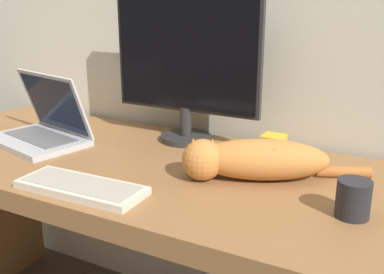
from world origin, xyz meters
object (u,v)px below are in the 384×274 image
Objects in this scene: cat at (253,159)px; coffee_mug at (353,199)px; monitor at (186,64)px; laptop at (43,128)px; external_keyboard at (81,187)px.

coffee_mug is (0.29, -0.11, -0.01)m from cat.
monitor is at bearing 121.94° from cat.
coffee_mug is at bearing 9.40° from laptop.
external_keyboard is at bearing -19.47° from laptop.
monitor reaches higher than coffee_mug.
external_keyboard is at bearing -164.13° from coffee_mug.
laptop is at bearing 145.06° from external_keyboard.
coffee_mug is (1.06, -0.08, -0.00)m from laptop.
external_keyboard is (0.41, -0.27, -0.04)m from laptop.
cat reaches higher than external_keyboard.
cat is 5.34× the size of coffee_mug.
laptop is (-0.43, -0.25, -0.22)m from monitor.
cat is 0.31m from coffee_mug.
coffee_mug is (0.65, 0.19, 0.03)m from external_keyboard.
external_keyboard is at bearing -165.58° from cat.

